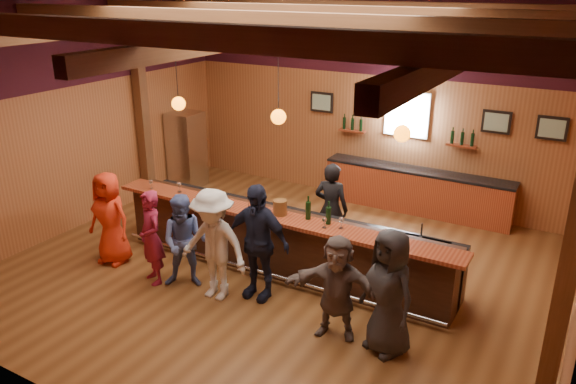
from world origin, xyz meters
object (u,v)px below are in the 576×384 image
stainless_fridge (187,150)px  bottle_a (308,210)px  customer_redvest (151,238)px  customer_denim (185,241)px  back_bar_cabinet (416,191)px  customer_brown (337,287)px  customer_orange (110,218)px  customer_navy (257,242)px  bar_counter (285,240)px  customer_dark (389,292)px  ice_bucket (280,207)px  bartender (331,209)px  customer_white (214,245)px

stainless_fridge → bottle_a: size_ratio=4.59×
customer_redvest → customer_denim: size_ratio=1.01×
back_bar_cabinet → customer_brown: (0.43, -4.92, 0.29)m
customer_orange → bottle_a: size_ratio=4.24×
customer_navy → bar_counter: bearing=95.7°
customer_dark → bottle_a: size_ratio=4.50×
customer_orange → ice_bucket: bearing=16.7°
stainless_fridge → customer_brown: stainless_fridge is taller
customer_dark → bartender: size_ratio=1.03×
back_bar_cabinet → bartender: 2.79m
customer_dark → ice_bucket: 2.54m
back_bar_cabinet → stainless_fridge: bearing=-168.1°
bartender → stainless_fridge: bearing=-24.2°
back_bar_cabinet → bartender: size_ratio=2.33×
bar_counter → customer_brown: size_ratio=4.14×
bar_counter → ice_bucket: size_ratio=25.59×
customer_redvest → customer_brown: 3.25m
customer_redvest → customer_navy: size_ratio=0.84×
customer_white → bottle_a: (1.01, 1.18, 0.36)m
bar_counter → ice_bucket: (0.07, -0.26, 0.71)m
ice_bucket → bottle_a: (0.48, 0.07, 0.03)m
customer_redvest → customer_navy: customer_navy is taller
customer_navy → ice_bucket: size_ratio=7.63×
stainless_fridge → customer_dark: size_ratio=1.02×
stainless_fridge → customer_dark: (6.46, -3.77, -0.02)m
back_bar_cabinet → customer_navy: 4.73m
back_bar_cabinet → customer_navy: customer_navy is taller
customer_redvest → ice_bucket: bearing=62.1°
customer_brown → ice_bucket: bearing=132.5°
customer_brown → customer_navy: bearing=154.9°
customer_redvest → bottle_a: customer_redvest is taller
customer_denim → bartender: bartender is taller
back_bar_cabinet → bottle_a: size_ratio=10.21×
customer_white → customer_navy: bearing=33.1°
customer_orange → customer_brown: 4.36m
back_bar_cabinet → customer_denim: (-2.26, -4.88, 0.31)m
stainless_fridge → ice_bucket: size_ratio=7.31×
bottle_a → customer_navy: bearing=-119.0°
bar_counter → customer_denim: (-1.08, -1.31, 0.26)m
stainless_fridge → customer_brown: 6.88m
customer_brown → bartender: size_ratio=0.89×
bar_counter → customer_navy: bearing=-84.4°
ice_bucket → bottle_a: bearing=7.8°
customer_brown → bartender: bearing=105.2°
customer_orange → customer_white: (2.28, -0.07, 0.07)m
back_bar_cabinet → customer_dark: customer_dark is taller
back_bar_cabinet → customer_brown: 4.95m
customer_denim → ice_bucket: (1.15, 1.05, 0.45)m
stainless_fridge → customer_white: (3.66, -3.82, 0.00)m
customer_white → bottle_a: customer_white is taller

